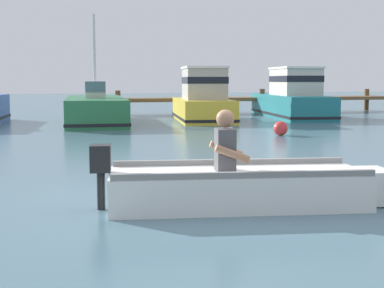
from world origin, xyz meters
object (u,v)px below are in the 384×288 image
object	(u,v)px
rowboat_with_person	(242,186)
moored_boat_teal	(292,99)
moored_boat_green	(95,111)
moored_boat_yellow	(203,101)
mooring_buoy	(281,128)

from	to	relation	value
rowboat_with_person	moored_boat_teal	size ratio (longest dim) A/B	0.55
rowboat_with_person	moored_boat_green	bearing A→B (deg)	90.76
moored_boat_green	moored_boat_teal	xyz separation A→B (m)	(8.23, 0.78, 0.33)
rowboat_with_person	moored_boat_green	size ratio (longest dim) A/B	0.55
moored_boat_green	rowboat_with_person	bearing A→B (deg)	-89.24
moored_boat_teal	rowboat_with_person	bearing A→B (deg)	-118.27
moored_boat_yellow	moored_boat_teal	xyz separation A→B (m)	(4.18, 0.97, 0.02)
mooring_buoy	rowboat_with_person	bearing A→B (deg)	-118.12
moored_boat_yellow	mooring_buoy	bearing A→B (deg)	-86.42
rowboat_with_person	moored_boat_teal	distance (m)	16.98
rowboat_with_person	moored_boat_yellow	xyz separation A→B (m)	(3.85, 13.98, 0.50)
moored_boat_green	moored_boat_teal	world-z (taller)	moored_boat_green
moored_boat_teal	mooring_buoy	distance (m)	8.01
moored_boat_green	moored_boat_yellow	world-z (taller)	moored_boat_green
rowboat_with_person	moored_boat_green	xyz separation A→B (m)	(-0.19, 14.16, 0.19)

